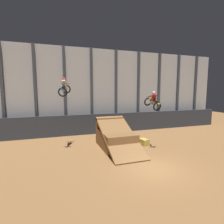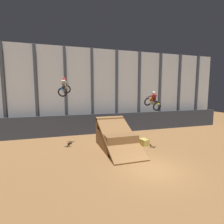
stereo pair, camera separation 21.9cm
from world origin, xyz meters
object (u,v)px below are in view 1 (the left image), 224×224
rider_bike_left_air (64,88)px  hay_bale_trackside (144,142)px  rider_bike_right_air (153,101)px  dirt_ramp (115,137)px

rider_bike_left_air → hay_bale_trackside: bearing=6.0°
rider_bike_left_air → rider_bike_right_air: (6.91, -2.16, -1.11)m
rider_bike_right_air → hay_bale_trackside: 3.84m
rider_bike_right_air → hay_bale_trackside: bearing=100.0°
dirt_ramp → rider_bike_right_air: rider_bike_right_air is taller
dirt_ramp → rider_bike_left_air: bearing=168.3°
hay_bale_trackside → rider_bike_right_air: bearing=-78.2°
rider_bike_left_air → rider_bike_right_air: 7.32m
rider_bike_left_air → dirt_ramp: bearing=4.5°
rider_bike_left_air → hay_bale_trackside: (6.71, -1.20, -4.82)m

